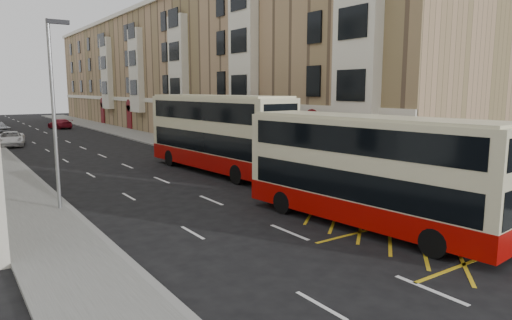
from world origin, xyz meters
TOP-DOWN VIEW (x-y plane):
  - ground at (0.00, 0.00)m, footprint 200.00×200.00m
  - pavement_right at (8.00, 30.00)m, footprint 4.00×120.00m
  - kerb_right at (6.00, 30.00)m, footprint 0.25×120.00m
  - kerb_left at (-6.00, 30.00)m, footprint 0.25×120.00m
  - road_markings at (0.00, 45.00)m, footprint 10.00×110.00m
  - terrace_right at (14.88, 45.38)m, footprint 10.75×79.00m
  - guard_railing at (6.25, 5.75)m, footprint 0.06×6.56m
  - street_lamp_near at (-6.35, 12.00)m, footprint 0.93×0.18m
  - double_decker_front at (2.88, 2.91)m, footprint 3.57×10.94m
  - double_decker_rear at (4.05, 16.50)m, footprint 3.68×12.49m
  - pedestrian_mid at (8.01, 0.07)m, footprint 1.17×1.10m
  - pedestrian_far at (6.35, 4.78)m, footprint 1.10×0.97m
  - white_van at (-5.20, 39.30)m, footprint 3.03×5.20m
  - car_red at (2.79, 57.33)m, footprint 2.80×4.77m

SIDE VIEW (x-z plane):
  - ground at x=0.00m, z-range 0.00..0.00m
  - road_markings at x=0.00m, z-range 0.00..0.01m
  - pavement_right at x=8.00m, z-range 0.00..0.15m
  - kerb_right at x=6.00m, z-range 0.00..0.15m
  - kerb_left at x=-6.00m, z-range 0.00..0.15m
  - car_red at x=2.79m, z-range 0.00..1.30m
  - white_van at x=-5.20m, z-range 0.00..1.36m
  - guard_railing at x=6.25m, z-range 0.35..1.36m
  - pedestrian_far at x=6.35m, z-range 0.15..1.93m
  - pedestrian_mid at x=8.01m, z-range 0.15..2.06m
  - double_decker_front at x=2.88m, z-range 0.04..4.33m
  - double_decker_rear at x=4.05m, z-range 0.05..4.96m
  - street_lamp_near at x=-6.35m, z-range 0.64..8.64m
  - terrace_right at x=14.88m, z-range -0.10..15.15m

